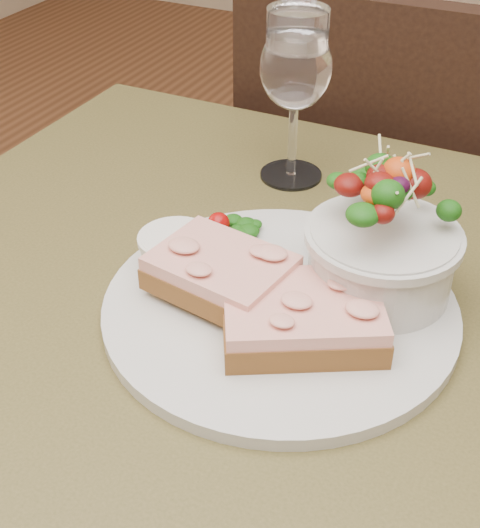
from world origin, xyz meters
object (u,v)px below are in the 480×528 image
at_px(chair_far, 381,308).
at_px(ramekin, 176,251).
at_px(salad_bowl, 384,233).
at_px(wine_glass, 296,72).
at_px(sandwich_front, 302,316).
at_px(cafe_table, 248,408).
at_px(sandwich_back, 221,272).
at_px(dinner_plate, 280,308).

height_order(chair_far, ramekin, chair_far).
relative_size(salad_bowl, wine_glass, 0.73).
xyz_separation_m(sandwich_front, wine_glass, (-0.12, 0.26, 0.09)).
bearing_deg(wine_glass, cafe_table, -75.17).
distance_m(sandwich_back, salad_bowl, 0.14).
bearing_deg(wine_glass, salad_bowl, -48.54).
bearing_deg(dinner_plate, salad_bowl, 38.28).
bearing_deg(dinner_plate, wine_glass, 110.44).
relative_size(chair_far, wine_glass, 5.14).
height_order(chair_far, sandwich_back, chair_far).
bearing_deg(salad_bowl, cafe_table, -136.99).
distance_m(cafe_table, salad_bowl, 0.21).
relative_size(cafe_table, sandwich_back, 6.32).
distance_m(chair_far, dinner_plate, 0.77).
bearing_deg(wine_glass, sandwich_front, -65.70).
relative_size(chair_far, sandwich_back, 7.12).
bearing_deg(chair_far, cafe_table, 91.87).
bearing_deg(sandwich_front, ramekin, 137.69).
height_order(sandwich_back, ramekin, sandwich_back).
xyz_separation_m(cafe_table, salad_bowl, (0.09, 0.08, 0.17)).
bearing_deg(sandwich_front, dinner_plate, 108.55).
xyz_separation_m(cafe_table, wine_glass, (-0.07, 0.26, 0.22)).
bearing_deg(sandwich_back, dinner_plate, 22.92).
distance_m(ramekin, salad_bowl, 0.18).
xyz_separation_m(sandwich_back, wine_glass, (-0.04, 0.24, 0.09)).
bearing_deg(ramekin, sandwich_front, -13.52).
relative_size(cafe_table, wine_glass, 4.57).
relative_size(cafe_table, sandwich_front, 5.08).
relative_size(dinner_plate, salad_bowl, 2.41).
distance_m(chair_far, sandwich_front, 0.80).
bearing_deg(sandwich_back, ramekin, 172.32).
xyz_separation_m(cafe_table, ramekin, (-0.09, 0.03, 0.13)).
height_order(cafe_table, ramekin, ramekin).
xyz_separation_m(dinner_plate, ramekin, (-0.10, 0.00, 0.03)).
relative_size(dinner_plate, sandwich_front, 1.94).
relative_size(sandwich_front, salad_bowl, 1.24).
distance_m(sandwich_front, ramekin, 0.14).
relative_size(sandwich_back, ramekin, 2.01).
bearing_deg(cafe_table, salad_bowl, 43.01).
bearing_deg(dinner_plate, cafe_table, -123.81).
distance_m(chair_far, salad_bowl, 0.77).
relative_size(sandwich_front, sandwich_back, 1.24).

